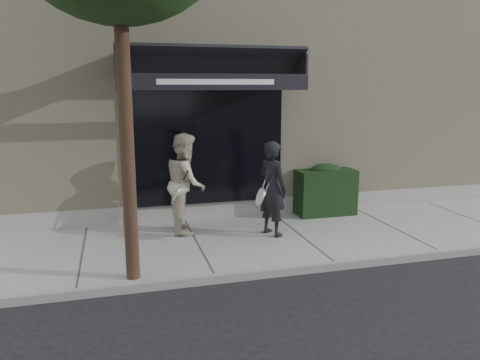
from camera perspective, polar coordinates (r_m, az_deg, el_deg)
name	(u,v)px	position (r m, az deg, el deg)	size (l,w,h in m)	color
ground	(299,240)	(9.22, 7.22, -7.26)	(80.00, 80.00, 0.00)	black
sidewalk	(299,237)	(9.20, 7.23, -6.91)	(20.00, 3.00, 0.12)	#9E9D98
curb	(336,266)	(7.88, 11.58, -10.19)	(20.00, 0.10, 0.14)	gray
building_facade	(235,93)	(13.45, -0.67, 10.56)	(14.30, 8.04, 5.64)	#C2B894
hedge	(324,190)	(10.58, 10.26, -1.22)	(1.30, 0.70, 1.14)	black
pedestrian_front	(273,189)	(8.88, 3.99, -1.05)	(0.82, 0.95, 1.81)	black
pedestrian_back	(186,183)	(9.15, -6.62, -0.33)	(0.84, 1.02, 1.94)	#BEB498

